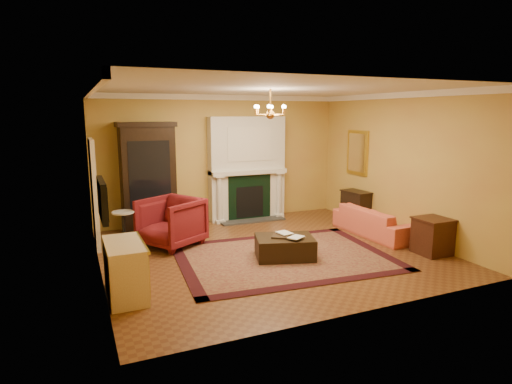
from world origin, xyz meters
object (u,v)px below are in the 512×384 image
china_cabinet (148,179)px  coral_sofa (376,217)px  wingback_armchair (171,220)px  end_table (433,237)px  pedestal_table (124,227)px  leather_ottoman (285,247)px  commode (125,270)px  console_table (356,208)px

china_cabinet → coral_sofa: bearing=-30.5°
wingback_armchair → end_table: size_ratio=1.64×
pedestal_table → leather_ottoman: (2.59, -1.69, -0.22)m
china_cabinet → leather_ottoman: (1.89, -2.93, -0.94)m
wingback_armchair → commode: (-1.11, -2.08, -0.13)m
leather_ottoman → china_cabinet: bearing=140.1°
commode → leather_ottoman: bearing=10.7°
coral_sofa → console_table: (0.21, 0.99, -0.02)m
coral_sofa → leather_ottoman: size_ratio=1.98×
wingback_armchair → pedestal_table: wingback_armchair is taller
leather_ottoman → commode: bearing=-151.6°
china_cabinet → leather_ottoman: bearing=-59.3°
pedestal_table → leather_ottoman: size_ratio=0.73×
wingback_armchair → commode: size_ratio=1.00×
wingback_armchair → console_table: wingback_armchair is taller
china_cabinet → pedestal_table: china_cabinet is taller
wingback_armchair → console_table: bearing=59.1°
coral_sofa → wingback_armchair: bearing=75.4°
wingback_armchair → leather_ottoman: wingback_armchair is taller
wingback_armchair → console_table: size_ratio=1.41×
pedestal_table → leather_ottoman: pedestal_table is taller
commode → china_cabinet: bearing=74.6°
end_table → console_table: bearing=88.6°
wingback_armchair → pedestal_table: (-0.87, 0.16, -0.10)m
coral_sofa → china_cabinet: bearing=59.9°
commode → end_table: (5.45, -0.31, -0.07)m
commode → coral_sofa: size_ratio=0.52×
console_table → leather_ottoman: 3.11m
console_table → leather_ottoman: console_table is taller
end_table → commode: bearing=176.7°
china_cabinet → wingback_armchair: (0.18, -1.41, -0.62)m
console_table → wingback_armchair: bearing=174.6°
china_cabinet → end_table: bearing=-42.1°
console_table → pedestal_table: bearing=172.8°
pedestal_table → coral_sofa: coral_sofa is taller
china_cabinet → commode: china_cabinet is taller
wingback_armchair → pedestal_table: 0.90m
commode → console_table: bearing=20.6°
pedestal_table → console_table: console_table is taller
end_table → wingback_armchair: bearing=151.1°
pedestal_table → console_table: 5.27m
coral_sofa → console_table: 1.01m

